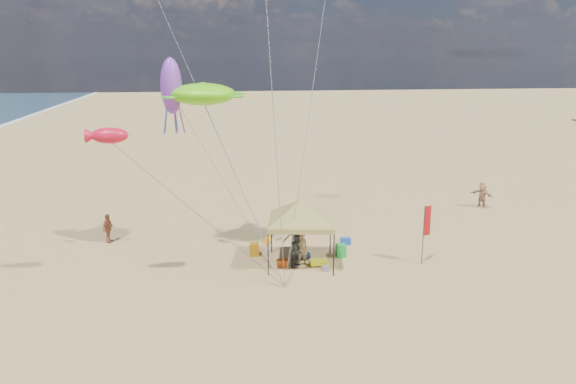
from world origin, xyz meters
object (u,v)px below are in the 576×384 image
object	(u,v)px
canopy_tent	(301,202)
chair_green	(341,251)
beach_cart	(319,262)
person_far_a	(108,228)
feather_flag	(426,225)
person_near_a	(302,248)
person_far_c	(482,195)
person_near_c	(294,237)
person_near_b	(297,250)
cooler_red	(282,263)
cooler_blue	(345,241)
chair_yellow	(254,249)

from	to	relation	value
canopy_tent	chair_green	distance (m)	3.84
beach_cart	person_far_a	size ratio (longest dim) A/B	0.52
feather_flag	chair_green	bearing A→B (deg)	159.79
person_near_a	person_far_c	world-z (taller)	person_far_c
person_near_c	person_near_b	bearing A→B (deg)	79.68
feather_flag	person_far_a	bearing A→B (deg)	161.40
person_near_a	cooler_red	bearing A→B (deg)	-2.51
feather_flag	person_near_b	xyz separation A→B (m)	(-6.65, 0.49, -1.24)
beach_cart	person_far_a	distance (m)	12.60
chair_green	person_far_c	size ratio (longest dim) A/B	0.38
person_near_c	person_far_a	distance (m)	10.93
canopy_tent	person_far_a	bearing A→B (deg)	155.22
feather_flag	beach_cart	distance (m)	5.88
person_near_b	person_far_a	world-z (taller)	person_near_b
person_near_a	person_near_c	xyz separation A→B (m)	(-0.13, 1.71, 0.07)
cooler_blue	beach_cart	distance (m)	3.72
feather_flag	person_far_a	xyz separation A→B (m)	(-16.95, 5.70, -1.25)
canopy_tent	person_near_c	distance (m)	2.88
person_near_b	person_far_c	bearing A→B (deg)	-17.41
person_far_c	feather_flag	bearing A→B (deg)	-73.85
person_far_a	person_far_c	bearing A→B (deg)	-62.72
chair_green	person_near_c	size ratio (longest dim) A/B	0.37
cooler_blue	person_near_c	distance (m)	3.38
cooler_blue	person_far_c	bearing A→B (deg)	28.98
cooler_red	person_near_a	size ratio (longest dim) A/B	0.31
chair_yellow	person_near_a	xyz separation A→B (m)	(2.35, -1.62, 0.53)
canopy_tent	cooler_red	distance (m)	3.34
person_near_b	canopy_tent	bearing A→B (deg)	6.48
canopy_tent	chair_yellow	xyz separation A→B (m)	(-2.33, 1.52, -3.00)
chair_green	chair_yellow	size ratio (longest dim) A/B	1.00
person_far_c	beach_cart	bearing A→B (deg)	-89.69
beach_cart	person_far_c	size ratio (longest dim) A/B	0.49
cooler_blue	chair_green	bearing A→B (deg)	-110.80
person_near_b	person_far_a	bearing A→B (deg)	103.49
canopy_tent	person_near_b	size ratio (longest dim) A/B	3.69
chair_yellow	person_near_c	distance (m)	2.30
cooler_red	person_near_b	xyz separation A→B (m)	(0.79, -0.04, 0.68)
cooler_blue	person_far_c	world-z (taller)	person_far_c
beach_cart	person_far_c	world-z (taller)	person_far_c
canopy_tent	person_near_b	bearing A→B (deg)	-123.87
feather_flag	person_near_b	distance (m)	6.78
chair_yellow	person_far_a	size ratio (longest dim) A/B	0.40
cooler_red	chair_green	bearing A→B (deg)	16.55
chair_yellow	beach_cart	xyz separation A→B (m)	(3.20, -1.95, -0.15)
person_near_b	person_far_c	size ratio (longest dim) A/B	0.95
person_near_c	person_near_a	bearing A→B (deg)	87.66
cooler_red	person_near_b	bearing A→B (deg)	-2.71
cooler_red	chair_green	world-z (taller)	chair_green
chair_yellow	canopy_tent	bearing A→B (deg)	-33.06
cooler_blue	cooler_red	bearing A→B (deg)	-144.40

